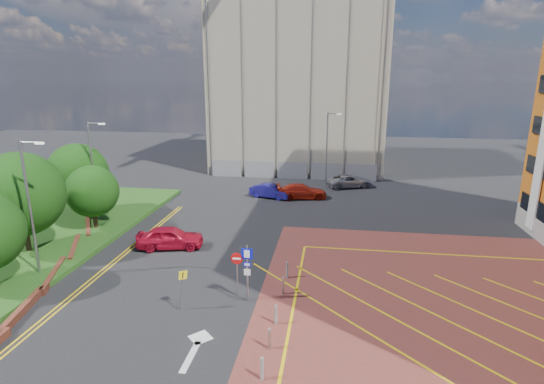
% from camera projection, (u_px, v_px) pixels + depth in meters
% --- Properties ---
extents(ground, '(140.00, 140.00, 0.00)m').
position_uv_depth(ground, '(234.00, 310.00, 21.96)').
color(ground, black).
rests_on(ground, ground).
extents(forecourt, '(26.00, 26.00, 0.02)m').
position_uv_depth(forecourt, '(524.00, 332.00, 19.99)').
color(forecourt, brown).
rests_on(forecourt, ground).
extents(grass_bed, '(14.00, 32.00, 0.30)m').
position_uv_depth(grass_bed, '(7.00, 245.00, 30.18)').
color(grass_bed, '#204717').
rests_on(grass_bed, ground).
extents(retaining_wall, '(6.06, 20.33, 0.40)m').
position_uv_depth(retaining_wall, '(51.00, 274.00, 25.48)').
color(retaining_wall, brown).
rests_on(retaining_wall, ground).
extents(tree_b, '(5.60, 5.60, 6.74)m').
position_uv_depth(tree_b, '(20.00, 194.00, 27.81)').
color(tree_b, '#3D2B1C').
rests_on(tree_b, grass_bed).
extents(tree_c, '(4.00, 4.00, 4.90)m').
position_uv_depth(tree_c, '(92.00, 191.00, 32.58)').
color(tree_c, '#3D2B1C').
rests_on(tree_c, grass_bed).
extents(tree_d, '(5.00, 5.00, 6.08)m').
position_uv_depth(tree_d, '(78.00, 173.00, 35.69)').
color(tree_d, '#3D2B1C').
rests_on(tree_d, grass_bed).
extents(lamp_left_near, '(1.53, 0.16, 8.00)m').
position_uv_depth(lamp_left_near, '(30.00, 203.00, 24.40)').
color(lamp_left_near, '#9EA0A8').
rests_on(lamp_left_near, grass_bed).
extents(lamp_left_far, '(1.53, 0.16, 8.00)m').
position_uv_depth(lamp_left_far, '(93.00, 167.00, 34.24)').
color(lamp_left_far, '#9EA0A8').
rests_on(lamp_left_far, grass_bed).
extents(lamp_back, '(1.53, 0.16, 8.00)m').
position_uv_depth(lamp_back, '(328.00, 146.00, 47.00)').
color(lamp_back, '#9EA0A8').
rests_on(lamp_back, ground).
extents(sign_cluster, '(1.17, 0.12, 3.20)m').
position_uv_depth(sign_cluster, '(243.00, 267.00, 22.35)').
color(sign_cluster, '#9EA0A8').
rests_on(sign_cluster, ground).
extents(warning_sign, '(0.61, 0.39, 2.25)m').
position_uv_depth(warning_sign, '(181.00, 285.00, 21.57)').
color(warning_sign, '#9EA0A8').
rests_on(warning_sign, ground).
extents(bollard_row, '(0.14, 11.14, 0.90)m').
position_uv_depth(bollard_row, '(274.00, 323.00, 19.92)').
color(bollard_row, '#9EA0A8').
rests_on(bollard_row, forecourt).
extents(construction_building, '(21.20, 19.20, 22.00)m').
position_uv_depth(construction_building, '(301.00, 83.00, 57.31)').
color(construction_building, '#9F9582').
rests_on(construction_building, ground).
extents(construction_fence, '(21.60, 0.06, 2.00)m').
position_uv_depth(construction_fence, '(301.00, 171.00, 50.22)').
color(construction_fence, gray).
rests_on(construction_fence, ground).
extents(car_red_left, '(4.90, 2.81, 1.57)m').
position_uv_depth(car_red_left, '(170.00, 237.00, 29.79)').
color(car_red_left, red).
rests_on(car_red_left, ground).
extents(car_blue_back, '(4.40, 2.52, 1.37)m').
position_uv_depth(car_blue_back, '(270.00, 191.00, 42.40)').
color(car_blue_back, navy).
rests_on(car_blue_back, ground).
extents(car_red_back, '(5.25, 2.95, 1.44)m').
position_uv_depth(car_red_back, '(302.00, 191.00, 42.15)').
color(car_red_back, '#B5200F').
rests_on(car_red_back, ground).
extents(car_silver_back, '(5.43, 3.84, 1.38)m').
position_uv_depth(car_silver_back, '(349.00, 181.00, 46.50)').
color(car_silver_back, '#98989E').
rests_on(car_silver_back, ground).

